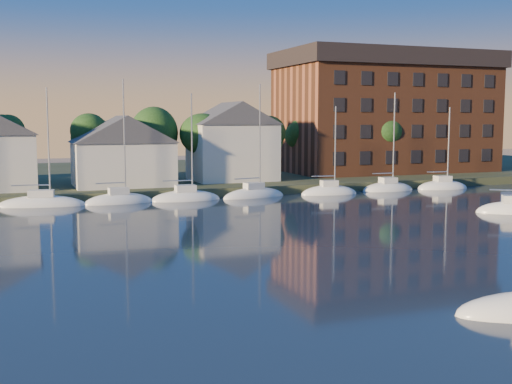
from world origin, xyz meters
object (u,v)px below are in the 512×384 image
clubhouse_centre (123,150)px  condo_block (385,111)px  clubhouse_east (232,140)px  drifting_sailboat_right (512,212)px

clubhouse_centre → condo_block: bearing=11.2°
condo_block → clubhouse_east: bearing=-167.1°
condo_block → drifting_sailboat_right: (-8.80, -36.05, -9.69)m
clubhouse_centre → clubhouse_east: bearing=8.1°
clubhouse_centre → drifting_sailboat_right: drifting_sailboat_right is taller
condo_block → drifting_sailboat_right: size_ratio=2.92×
clubhouse_east → condo_block: 26.94m
condo_block → clubhouse_centre: bearing=-168.8°
clubhouse_centre → condo_block: condo_block is taller
clubhouse_centre → condo_block: size_ratio=0.37×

